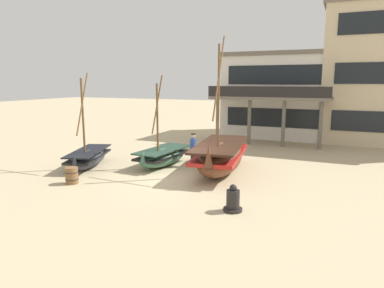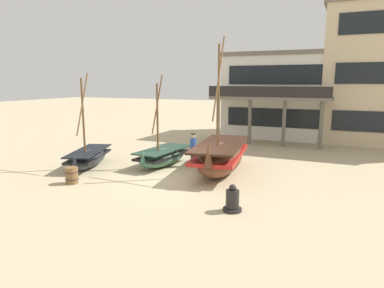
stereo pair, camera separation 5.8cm
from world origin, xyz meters
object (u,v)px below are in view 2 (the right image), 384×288
(fishing_boat_centre_large, at_px, (220,156))
(wooden_barrel, at_px, (72,175))
(harbor_building_main, at_px, (281,95))
(fisherman_by_hull, at_px, (193,150))
(capstan_winch, at_px, (232,201))
(fishing_boat_near_left, at_px, (163,156))
(fishing_boat_far_right, at_px, (89,157))

(fishing_boat_centre_large, relative_size, wooden_barrel, 9.00)
(fishing_boat_centre_large, xyz_separation_m, harbor_building_main, (0.44, 12.74, 2.41))
(fisherman_by_hull, xyz_separation_m, capstan_winch, (3.71, -5.16, -0.47))
(fishing_boat_near_left, xyz_separation_m, wooden_barrel, (-1.98, -4.34, -0.14))
(fishing_boat_far_right, xyz_separation_m, wooden_barrel, (1.36, -2.66, -0.13))
(fishing_boat_near_left, xyz_separation_m, fisherman_by_hull, (1.46, 0.54, 0.34))
(fishing_boat_near_left, bearing_deg, fishing_boat_far_right, -153.36)
(capstan_winch, relative_size, wooden_barrel, 1.31)
(fishing_boat_near_left, height_order, harbor_building_main, harbor_building_main)
(fisherman_by_hull, bearing_deg, wooden_barrel, -125.17)
(fishing_boat_far_right, relative_size, wooden_barrel, 6.67)
(wooden_barrel, bearing_deg, fishing_boat_centre_large, 39.99)
(fishing_boat_far_right, relative_size, capstan_winch, 5.08)
(fishing_boat_near_left, bearing_deg, harbor_building_main, 74.29)
(fishing_boat_far_right, height_order, harbor_building_main, harbor_building_main)
(fishing_boat_far_right, distance_m, capstan_winch, 9.01)
(fishing_boat_far_right, distance_m, wooden_barrel, 2.99)
(fishing_boat_far_right, bearing_deg, fishing_boat_near_left, 26.64)
(fishing_boat_near_left, distance_m, wooden_barrel, 4.78)
(fishing_boat_centre_large, xyz_separation_m, fishing_boat_far_right, (-6.47, -1.62, -0.30))
(fishing_boat_near_left, bearing_deg, capstan_winch, -41.81)
(wooden_barrel, distance_m, harbor_building_main, 18.12)
(wooden_barrel, bearing_deg, fishing_boat_far_right, 117.03)
(capstan_winch, relative_size, harbor_building_main, 0.11)
(fishing_boat_near_left, bearing_deg, fisherman_by_hull, 20.34)
(harbor_building_main, bearing_deg, capstan_winch, -84.71)
(fishing_boat_near_left, bearing_deg, wooden_barrel, -114.55)
(fishing_boat_centre_large, distance_m, harbor_building_main, 12.97)
(fishing_boat_near_left, relative_size, fishing_boat_far_right, 0.97)
(wooden_barrel, relative_size, harbor_building_main, 0.08)
(fishing_boat_centre_large, xyz_separation_m, wooden_barrel, (-5.11, -4.28, -0.42))
(capstan_winch, distance_m, harbor_building_main, 17.60)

